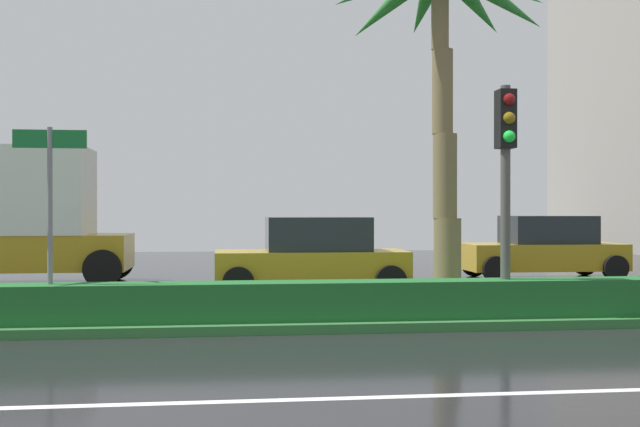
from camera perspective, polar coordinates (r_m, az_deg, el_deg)
The scene contains 10 objects.
ground_plane at distance 14.91m, azimuth -10.69°, elevation -7.20°, with size 90.00×42.00×0.10m, color black.
near_lane_divider_stripe at distance 8.04m, azimuth -14.14°, elevation -13.29°, with size 81.00×0.14×0.01m, color white.
median_strip at distance 13.90m, azimuth -10.97°, elevation -7.22°, with size 85.50×4.00×0.15m, color #2D6B33.
median_hedge at distance 12.47m, azimuth -11.44°, elevation -6.35°, with size 76.50×0.70×0.60m.
palm_tree_centre_left at distance 15.29m, azimuth 8.74°, elevation 14.31°, with size 4.26×4.43×6.86m.
traffic_signal_median_right at distance 13.23m, azimuth 13.33°, elevation 3.99°, with size 0.28×0.43×3.77m.
street_name_sign at distance 12.69m, azimuth -19.00°, elevation 1.12°, with size 1.10×0.08×3.00m.
box_truck_lead at distance 21.41m, azimuth -21.98°, elevation -0.66°, with size 6.40×2.64×3.46m.
car_in_traffic_second at distance 17.80m, azimuth -0.51°, elevation -3.14°, with size 4.30×2.02×1.72m.
car_in_traffic_third at distance 22.45m, azimuth 15.93°, elevation -2.45°, with size 4.30×2.02×1.72m.
Camera 1 is at (1.00, -5.75, 1.89)m, focal length 44.14 mm.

